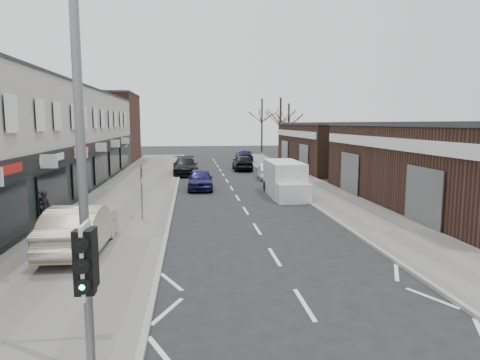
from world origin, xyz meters
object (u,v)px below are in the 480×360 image
object	(u,v)px
white_van	(285,180)
parked_car_right_b	(243,162)
parked_car_right_a	(267,171)
parked_car_right_c	(244,156)
sedan_on_pavement	(80,227)
parked_car_left_a	(200,179)
parked_car_left_b	(185,166)
warning_sign	(142,176)
street_lamp	(90,125)
pedestrian	(45,209)
traffic_light	(87,277)

from	to	relation	value
white_van	parked_car_right_b	distance (m)	15.25
parked_car_right_a	parked_car_right_c	size ratio (longest dim) A/B	0.81
white_van	parked_car_right_c	xyz separation A→B (m)	(0.42, 24.38, -0.33)
parked_car_right_c	sedan_on_pavement	bearing A→B (deg)	77.34
sedan_on_pavement	parked_car_left_a	distance (m)	15.23
parked_car_left_b	sedan_on_pavement	bearing A→B (deg)	-100.39
warning_sign	sedan_on_pavement	xyz separation A→B (m)	(-1.68, -4.82, -1.24)
parked_car_right_c	street_lamp	bearing A→B (deg)	83.09
sedan_on_pavement	pedestrian	bearing A→B (deg)	-56.84
parked_car_left_a	parked_car_right_a	bearing A→B (deg)	42.97
pedestrian	parked_car_right_a	size ratio (longest dim) A/B	0.42
parked_car_left_a	parked_car_right_b	bearing A→B (deg)	70.88
sedan_on_pavement	parked_car_right_b	size ratio (longest dim) A/B	1.11
sedan_on_pavement	warning_sign	bearing A→B (deg)	-108.70
pedestrian	parked_car_left_b	world-z (taller)	pedestrian
sedan_on_pavement	parked_car_right_c	bearing A→B (deg)	-105.73
sedan_on_pavement	parked_car_right_a	size ratio (longest dim) A/B	1.27
pedestrian	white_van	bearing A→B (deg)	-126.99
traffic_light	street_lamp	distance (m)	2.52
parked_car_left_a	parked_car_right_b	xyz separation A→B (m)	(4.44, 11.93, 0.05)
parked_car_right_b	white_van	bearing A→B (deg)	95.10
warning_sign	parked_car_right_a	xyz separation A→B (m)	(8.64, 14.78, -1.54)
street_lamp	parked_car_right_a	world-z (taller)	street_lamp
street_lamp	parked_car_right_a	size ratio (longest dim) A/B	2.01
warning_sign	parked_car_right_b	bearing A→B (deg)	71.21
street_lamp	parked_car_left_b	distance (m)	31.54
pedestrian	parked_car_left_a	world-z (taller)	pedestrian
traffic_light	warning_sign	world-z (taller)	traffic_light
street_lamp	parked_car_right_b	distance (m)	35.29
parked_car_right_a	parked_car_right_b	distance (m)	6.96
warning_sign	parked_car_left_b	distance (m)	18.62
parked_car_left_a	parked_car_right_c	distance (m)	21.86
traffic_light	warning_sign	size ratio (longest dim) A/B	1.15
parked_car_right_b	street_lamp	bearing A→B (deg)	80.73
warning_sign	pedestrian	xyz separation A→B (m)	(-4.04, -1.14, -1.25)
warning_sign	parked_car_right_b	xyz separation A→B (m)	(7.36, 21.63, -1.42)
warning_sign	parked_car_left_b	bearing A→B (deg)	84.56
street_lamp	parked_car_right_b	bearing A→B (deg)	78.95
sedan_on_pavement	parked_car_left_a	world-z (taller)	sedan_on_pavement
street_lamp	parked_car_right_a	xyz separation A→B (m)	(8.00, 27.58, -3.96)
white_van	sedan_on_pavement	distance (m)	14.98
warning_sign	parked_car_left_b	size ratio (longest dim) A/B	0.50
traffic_light	street_lamp	bearing A→B (deg)	95.88
white_van	parked_car_right_a	bearing A→B (deg)	88.19
parked_car_right_b	parked_car_left_a	bearing A→B (deg)	71.37
traffic_light	parked_car_right_a	xyz separation A→B (m)	(7.88, 28.80, -1.76)
sedan_on_pavement	parked_car_left_b	distance (m)	23.56
parked_car_right_a	street_lamp	bearing A→B (deg)	78.35
warning_sign	parked_car_right_b	size ratio (longest dim) A/B	0.59
white_van	parked_car_left_a	size ratio (longest dim) A/B	1.34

